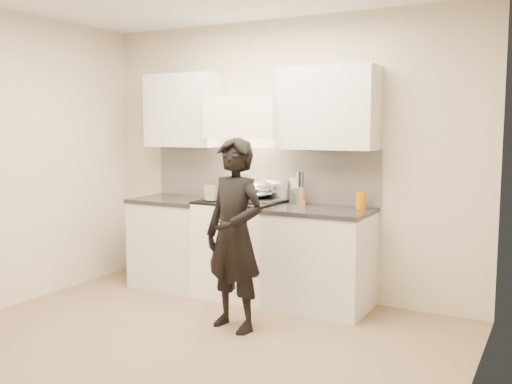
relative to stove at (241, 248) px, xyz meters
The scene contains 11 objects.
ground_plane 1.53m from the stove, 78.12° to the right, with size 4.00×4.00×0.00m, color #7F644A.
room_shell 1.56m from the stove, 77.04° to the right, with size 4.04×3.54×2.70m.
stove is the anchor object (origin of this frame).
counter_right 0.83m from the stove, ahead, with size 0.92×0.67×0.92m.
counter_left 0.78m from the stove, behind, with size 0.82×0.67×0.92m.
wok 0.60m from the stove, 47.98° to the left, with size 0.34×0.42×0.28m.
stock_pot 0.61m from the stove, 144.10° to the right, with size 0.31×0.29×0.15m.
utensil_crock 0.79m from the stove, 17.31° to the left, with size 0.12×0.12×0.31m.
spice_jar 0.79m from the stove, 13.22° to the left, with size 0.04×0.04×0.08m.
oil_glass 1.28m from the stove, ahead, with size 0.09×0.09×0.16m.
person 1.00m from the stove, 63.17° to the right, with size 0.57×0.38×1.57m, color black.
Camera 1 is at (2.45, -3.34, 1.66)m, focal length 40.00 mm.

